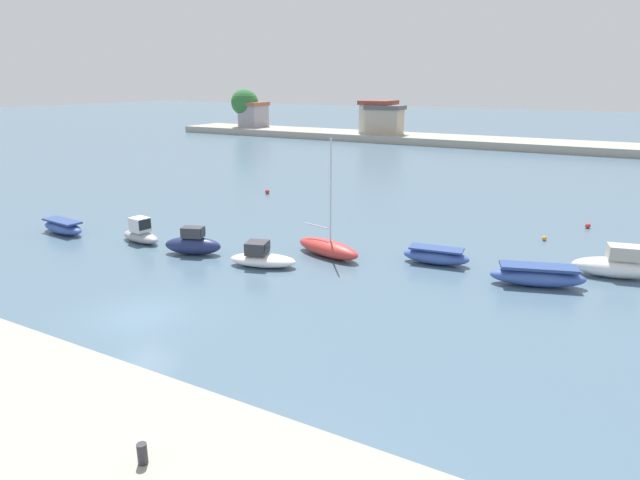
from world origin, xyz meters
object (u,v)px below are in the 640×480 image
moored_boat_1 (141,234)px  mooring_buoy_0 (544,238)px  mooring_buoy_2 (588,226)px  moored_boat_5 (436,256)px  moored_boat_3 (262,258)px  mooring_bollard (142,454)px  moored_boat_0 (63,227)px  moored_boat_2 (193,244)px  moored_boat_4 (328,248)px  moored_boat_7 (616,265)px  moored_boat_6 (538,276)px  mooring_buoy_4 (267,192)px  mooring_buoy_3 (423,248)px

moored_boat_1 → mooring_buoy_0: (23.24, 13.47, -0.43)m
mooring_buoy_0 → mooring_buoy_2: 5.42m
moored_boat_5 → mooring_buoy_0: size_ratio=12.96×
moored_boat_3 → mooring_buoy_0: bearing=28.0°
mooring_bollard → moored_boat_5: bearing=89.8°
moored_boat_0 → moored_boat_3: moored_boat_3 is taller
moored_boat_2 → moored_boat_4: 8.29m
mooring_bollard → moored_boat_7: bearing=69.5°
mooring_bollard → moored_boat_3: bearing=116.9°
moored_boat_6 → mooring_buoy_2: moored_boat_6 is taller
moored_boat_6 → moored_boat_7: moored_boat_7 is taller
moored_boat_0 → mooring_buoy_0: size_ratio=13.58×
moored_boat_3 → mooring_buoy_2: 24.24m
mooring_buoy_2 → moored_boat_7: bearing=-78.9°
moored_boat_7 → moored_boat_2: bearing=-172.1°
mooring_buoy_4 → moored_boat_6: bearing=-26.3°
moored_boat_1 → mooring_buoy_3: (16.87, 7.42, -0.43)m
moored_boat_4 → mooring_buoy_2: moored_boat_4 is taller
mooring_buoy_2 → moored_boat_0: bearing=-148.5°
moored_boat_4 → mooring_buoy_4: moored_boat_4 is taller
moored_boat_3 → mooring_buoy_2: (15.72, 18.45, -0.32)m
moored_boat_5 → moored_boat_6: bearing=-15.5°
moored_boat_2 → mooring_buoy_0: bearing=16.3°
mooring_bollard → mooring_buoy_2: (7.21, 35.25, -1.73)m
moored_boat_4 → moored_boat_7: 16.02m
moored_boat_5 → mooring_bollard: bearing=-97.5°
mooring_buoy_2 → mooring_buoy_3: (-8.66, -10.96, -0.03)m
moored_boat_1 → mooring_buoy_2: moored_boat_1 is taller
mooring_buoy_0 → mooring_buoy_4: bearing=171.4°
moored_boat_5 → moored_boat_4: bearing=-170.9°
mooring_buoy_4 → mooring_buoy_3: bearing=-27.8°
moored_boat_7 → moored_boat_1: bearing=-175.9°
moored_boat_7 → mooring_buoy_3: 10.75m
moored_boat_5 → mooring_buoy_4: moored_boat_5 is taller
mooring_buoy_3 → mooring_buoy_4: (-18.70, 9.85, 0.06)m
moored_boat_1 → moored_boat_6: moored_boat_1 is taller
moored_boat_5 → mooring_buoy_4: (-20.21, 12.00, -0.26)m
moored_boat_3 → mooring_buoy_2: moored_boat_3 is taller
moored_boat_1 → mooring_buoy_4: (-1.82, 17.26, -0.37)m
moored_boat_4 → moored_boat_5: moored_boat_4 is taller
moored_boat_4 → mooring_buoy_3: 6.14m
moored_boat_0 → moored_boat_3: 16.20m
moored_boat_1 → mooring_buoy_4: size_ratio=8.20×
moored_boat_6 → mooring_buoy_4: moored_boat_6 is taller
moored_boat_3 → moored_boat_7: (17.79, 7.96, 0.17)m
moored_boat_4 → moored_boat_7: bearing=31.5°
mooring_bollard → mooring_buoy_0: bearing=80.8°
moored_boat_1 → mooring_buoy_4: 17.36m
moored_boat_6 → moored_boat_1: bearing=172.6°
moored_boat_3 → moored_boat_6: size_ratio=0.84×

